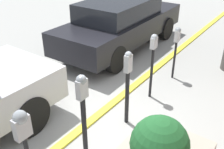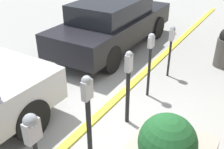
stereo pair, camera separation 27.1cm
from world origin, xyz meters
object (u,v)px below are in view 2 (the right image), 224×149
object	(u,v)px
parking_meter_second	(88,108)
parking_meter_fourth	(150,53)
parking_meter_nearest	(34,142)
parked_car_middle	(114,23)
parking_meter_farthest	(171,41)
parking_meter_middle	(128,80)

from	to	relation	value
parking_meter_second	parking_meter_fourth	size ratio (longest dim) A/B	1.05
parking_meter_nearest	parked_car_middle	xyz separation A→B (m)	(5.16, 2.11, -0.36)
parking_meter_fourth	parked_car_middle	world-z (taller)	parked_car_middle
parking_meter_farthest	parking_meter_middle	bearing A→B (deg)	-179.81
parking_meter_nearest	parking_meter_middle	xyz separation A→B (m)	(2.16, -0.01, -0.26)
parking_meter_middle	parking_meter_fourth	bearing A→B (deg)	3.10
parking_meter_fourth	parking_meter_farthest	distance (m)	1.10
parking_meter_nearest	parking_meter_second	distance (m)	1.03
parking_meter_middle	parked_car_middle	size ratio (longest dim) A/B	0.30
parking_meter_nearest	parking_meter_middle	distance (m)	2.18
parking_meter_middle	parking_meter_farthest	xyz separation A→B (m)	(2.15, 0.01, 0.03)
parking_meter_second	parking_meter_farthest	xyz separation A→B (m)	(3.30, -0.02, -0.05)
parking_meter_second	parking_meter_fourth	world-z (taller)	parking_meter_second
parking_meter_nearest	parking_meter_middle	world-z (taller)	parking_meter_nearest
parking_meter_farthest	parked_car_middle	xyz separation A→B (m)	(0.85, 2.11, -0.13)
parking_meter_nearest	parked_car_middle	size ratio (longest dim) A/B	0.32
parking_meter_farthest	parked_car_middle	world-z (taller)	parked_car_middle
parking_meter_middle	parking_meter_fourth	distance (m)	1.05
parking_meter_middle	parked_car_middle	xyz separation A→B (m)	(2.99, 2.12, -0.10)
parking_meter_farthest	parked_car_middle	bearing A→B (deg)	68.13
parking_meter_fourth	parking_meter_second	bearing A→B (deg)	-179.28
parking_meter_second	parking_meter_middle	size ratio (longest dim) A/B	1.04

